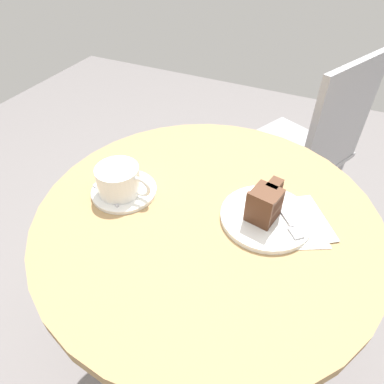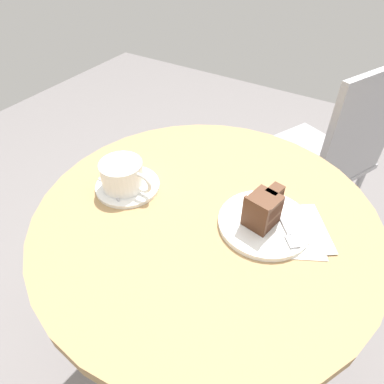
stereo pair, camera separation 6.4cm
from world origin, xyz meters
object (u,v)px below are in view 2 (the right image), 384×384
(fork, at_px, (287,229))
(cake_plate, at_px, (264,223))
(cafe_chair, at_px, (329,153))
(napkin, at_px, (287,229))
(cake_slice, at_px, (264,209))
(saucer, at_px, (128,186))
(teaspoon, at_px, (107,185))
(coffee_cup, at_px, (123,175))

(fork, bearing_deg, cake_plate, -131.81)
(cafe_chair, bearing_deg, cake_plate, 23.48)
(napkin, bearing_deg, fork, -87.93)
(fork, bearing_deg, cafe_chair, 141.60)
(cake_plate, relative_size, cake_slice, 2.10)
(cake_plate, relative_size, fork, 1.82)
(napkin, distance_m, cafe_chair, 0.67)
(saucer, xyz_separation_m, teaspoon, (-0.04, -0.03, 0.01))
(cake_plate, bearing_deg, cake_slice, -168.18)
(teaspoon, distance_m, cake_plate, 0.38)
(coffee_cup, relative_size, fork, 1.23)
(coffee_cup, height_order, fork, coffee_cup)
(cake_plate, distance_m, cafe_chair, 0.69)
(saucer, bearing_deg, teaspoon, -143.27)
(napkin, bearing_deg, cafe_chair, 92.90)
(teaspoon, xyz_separation_m, fork, (0.42, 0.09, 0.00))
(saucer, bearing_deg, napkin, 10.52)
(saucer, bearing_deg, cafe_chair, 64.03)
(saucer, bearing_deg, cake_plate, 10.01)
(cake_slice, distance_m, cafe_chair, 0.70)
(cake_slice, bearing_deg, teaspoon, -166.68)
(teaspoon, xyz_separation_m, cake_plate, (0.37, 0.09, -0.01))
(cafe_chair, bearing_deg, coffee_cup, -1.08)
(cake_slice, bearing_deg, cake_plate, 11.82)
(teaspoon, distance_m, cake_slice, 0.38)
(teaspoon, height_order, cake_slice, cake_slice)
(saucer, bearing_deg, coffee_cup, -110.35)
(coffee_cup, distance_m, fork, 0.39)
(saucer, xyz_separation_m, napkin, (0.38, 0.07, -0.00))
(saucer, xyz_separation_m, cake_plate, (0.33, 0.06, 0.00))
(teaspoon, bearing_deg, cake_slice, -142.23)
(coffee_cup, xyz_separation_m, cake_plate, (0.34, 0.07, -0.04))
(teaspoon, bearing_deg, fork, -143.81)
(saucer, relative_size, napkin, 0.69)
(saucer, relative_size, cake_plate, 0.77)
(napkin, bearing_deg, teaspoon, -166.63)
(coffee_cup, xyz_separation_m, cake_slice, (0.33, 0.06, 0.00))
(cake_plate, height_order, cafe_chair, cafe_chair)
(cake_slice, distance_m, napkin, 0.07)
(fork, relative_size, cafe_chair, 0.13)
(napkin, xyz_separation_m, cafe_chair, (-0.03, 0.64, -0.20))
(cake_slice, bearing_deg, coffee_cup, -168.86)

